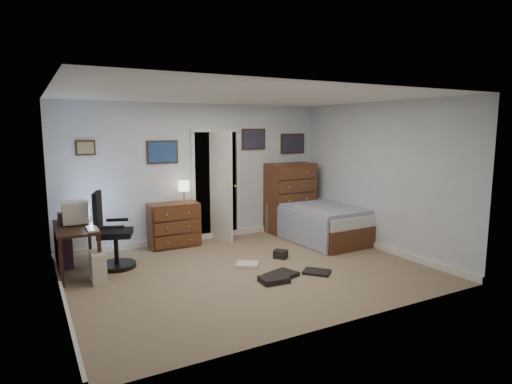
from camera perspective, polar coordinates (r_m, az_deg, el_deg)
floor at (r=6.36m, az=-1.00°, el=-10.48°), size 5.00×4.00×0.02m
computer_desk at (r=6.64m, az=-23.58°, el=-5.56°), size 0.56×1.19×0.68m
crt_monitor at (r=6.73m, az=-22.98°, el=-2.51°), size 0.36×0.33×0.33m
keyboard at (r=6.29m, az=-21.00°, el=-4.60°), size 0.14×0.37×0.02m
pc_tower at (r=6.23m, az=-20.31°, el=-9.36°), size 0.19×0.39×0.41m
office_chair at (r=6.69m, az=-18.75°, el=-5.92°), size 0.70×0.70×1.15m
media_stack at (r=6.93m, az=-24.05°, el=-5.94°), size 0.17×0.17×0.84m
low_dresser at (r=7.64m, az=-10.91°, el=-4.32°), size 0.88×0.47×0.77m
table_lamp at (r=7.58m, az=-9.61°, el=0.70°), size 0.20×0.20×0.38m
doorway at (r=8.29m, az=-6.17°, el=1.13°), size 0.96×1.12×2.05m
tall_dresser at (r=8.57m, az=4.50°, el=-0.74°), size 0.94×0.56×1.37m
headboard_bookcase at (r=8.78m, az=4.79°, el=-2.22°), size 0.91×0.26×0.81m
bed at (r=8.17m, az=7.89°, el=-3.77°), size 1.24×2.20×0.71m
wall_posters at (r=8.05m, az=-3.98°, el=6.26°), size 4.38×0.04×0.60m
floor_clutter at (r=6.26m, az=3.06°, el=-10.39°), size 1.17×1.22×0.13m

